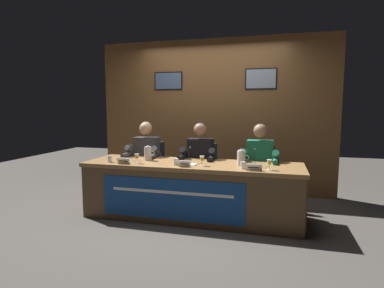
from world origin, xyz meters
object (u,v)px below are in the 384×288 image
(nameplate_left, at_px, (124,161))
(chair_right, at_px, (260,178))
(document_stack_center, at_px, (188,164))
(juice_glass_left, at_px, (137,157))
(microphone_center, at_px, (189,158))
(water_cup_left, at_px, (110,159))
(chair_center, at_px, (202,175))
(nameplate_center, at_px, (185,164))
(panelist_center, at_px, (199,159))
(water_cup_right, at_px, (243,166))
(panelist_left, at_px, (144,156))
(microphone_right, at_px, (255,161))
(chair_left, at_px, (150,172))
(juice_glass_center, at_px, (202,159))
(water_pitcher_right_side, at_px, (241,158))
(water_cup_center, at_px, (176,162))
(conference_table, at_px, (189,182))
(nameplate_right, at_px, (254,167))
(microphone_left, at_px, (129,156))
(juice_glass_right, at_px, (269,163))
(water_pitcher_left_side, at_px, (148,153))
(panelist_right, at_px, (259,161))

(nameplate_left, bearing_deg, chair_right, 28.02)
(nameplate_left, height_order, document_stack_center, nameplate_left)
(juice_glass_left, bearing_deg, microphone_center, 12.19)
(water_cup_left, relative_size, chair_center, 0.09)
(nameplate_center, distance_m, microphone_center, 0.23)
(chair_center, height_order, panelist_center, panelist_center)
(water_cup_right, bearing_deg, panelist_left, 157.99)
(juice_glass_left, xyz_separation_m, microphone_right, (1.50, 0.17, -0.01))
(chair_left, relative_size, juice_glass_center, 7.38)
(chair_left, relative_size, water_pitcher_right_side, 4.36)
(water_cup_left, distance_m, chair_center, 1.39)
(juice_glass_left, height_order, chair_right, chair_right)
(nameplate_center, bearing_deg, juice_glass_center, 35.33)
(chair_left, distance_m, chair_center, 0.85)
(water_cup_center, bearing_deg, conference_table, 37.91)
(chair_right, relative_size, document_stack_center, 4.34)
(chair_right, distance_m, nameplate_right, 0.96)
(microphone_left, distance_m, juice_glass_right, 1.86)
(panelist_left, distance_m, microphone_right, 1.72)
(chair_left, relative_size, water_cup_left, 10.76)
(panelist_left, distance_m, microphone_center, 0.95)
(nameplate_center, bearing_deg, water_cup_left, 176.85)
(panelist_left, height_order, water_pitcher_left_side, panelist_left)
(chair_left, distance_m, document_stack_center, 1.16)
(water_pitcher_left_side, distance_m, water_pitcher_right_side, 1.28)
(nameplate_left, distance_m, chair_center, 1.26)
(document_stack_center, bearing_deg, water_pitcher_right_side, 12.69)
(nameplate_center, distance_m, document_stack_center, 0.15)
(chair_center, height_order, panelist_right, panelist_right)
(document_stack_center, bearing_deg, water_cup_center, -152.14)
(water_pitcher_left_side, bearing_deg, microphone_left, -152.33)
(juice_glass_left, relative_size, microphone_right, 0.57)
(nameplate_left, distance_m, juice_glass_right, 1.83)
(water_cup_right, xyz_separation_m, water_pitcher_left_side, (-1.33, 0.27, 0.06))
(nameplate_right, bearing_deg, panelist_right, 87.86)
(chair_right, bearing_deg, panelist_right, -90.00)
(panelist_center, height_order, microphone_center, panelist_center)
(nameplate_left, bearing_deg, microphone_center, 15.89)
(microphone_right, bearing_deg, juice_glass_right, -45.45)
(conference_table, distance_m, microphone_left, 0.91)
(chair_center, xyz_separation_m, microphone_center, (-0.03, -0.67, 0.36))
(juice_glass_left, relative_size, microphone_left, 0.57)
(water_cup_left, height_order, juice_glass_center, juice_glass_center)
(panelist_center, bearing_deg, document_stack_center, -91.24)
(juice_glass_left, bearing_deg, water_pitcher_right_side, 9.10)
(panelist_left, bearing_deg, document_stack_center, -32.93)
(juice_glass_center, bearing_deg, panelist_left, 151.41)
(juice_glass_center, distance_m, water_cup_right, 0.52)
(chair_center, xyz_separation_m, juice_glass_center, (0.17, -0.76, 0.37))
(water_cup_center, distance_m, microphone_right, 0.98)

